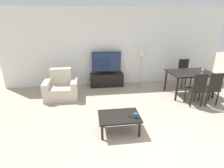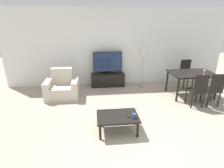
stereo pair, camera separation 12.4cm
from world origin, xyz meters
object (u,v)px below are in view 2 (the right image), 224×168
(coffee_table, at_px, (118,117))
(wine_glass_left, at_px, (204,71))
(dining_table, at_px, (192,75))
(cup_white_near, at_px, (134,116))
(dining_chair_near, at_px, (198,89))
(armchair, at_px, (62,88))
(remote_primary, at_px, (128,115))
(tv, at_px, (108,63))
(tv_stand, at_px, (108,80))
(floor_lamp, at_px, (143,53))
(dining_chair_far, at_px, (186,72))
(dining_chair_near_right, at_px, (214,88))

(coffee_table, relative_size, wine_glass_left, 6.07)
(dining_table, xyz_separation_m, cup_white_near, (-2.23, -1.78, -0.23))
(dining_chair_near, bearing_deg, cup_white_near, -153.03)
(armchair, distance_m, coffee_table, 2.43)
(dining_table, bearing_deg, armchair, 176.00)
(coffee_table, xyz_separation_m, cup_white_near, (0.33, -0.12, 0.10))
(remote_primary, bearing_deg, coffee_table, 171.42)
(tv, bearing_deg, coffee_table, -90.46)
(tv_stand, xyz_separation_m, floor_lamp, (1.20, -0.21, 0.99))
(floor_lamp, distance_m, remote_primary, 2.88)
(dining_chair_near, bearing_deg, tv, 141.15)
(coffee_table, height_order, floor_lamp, floor_lamp)
(tv, distance_m, wine_glass_left, 3.08)
(dining_table, height_order, cup_white_near, dining_table)
(dining_table, height_order, remote_primary, dining_table)
(tv_stand, relative_size, remote_primary, 7.94)
(tv_stand, distance_m, dining_chair_far, 2.81)
(dining_chair_far, xyz_separation_m, floor_lamp, (-1.57, 0.12, 0.69))
(armchair, relative_size, dining_chair_near, 1.03)
(dining_chair_far, relative_size, cup_white_near, 9.92)
(dining_chair_near, xyz_separation_m, wine_glass_left, (0.49, 0.58, 0.32))
(wine_glass_left, bearing_deg, tv_stand, 155.44)
(dining_chair_near, relative_size, dining_chair_near_right, 1.00)
(dining_chair_near, bearing_deg, dining_chair_far, 73.01)
(dining_table, xyz_separation_m, dining_chair_far, (0.23, 0.76, -0.13))
(dining_chair_near_right, bearing_deg, cup_white_near, -157.58)
(dining_table, xyz_separation_m, dining_chair_near, (-0.23, -0.76, -0.13))
(tv_stand, bearing_deg, wine_glass_left, -24.56)
(tv_stand, relative_size, wine_glass_left, 8.15)
(tv, distance_m, cup_white_near, 2.92)
(coffee_table, bearing_deg, dining_table, 32.96)
(tv, xyz_separation_m, dining_table, (2.54, -1.09, -0.20))
(coffee_table, height_order, cup_white_near, cup_white_near)
(armchair, bearing_deg, coffee_table, -52.92)
(coffee_table, bearing_deg, cup_white_near, -20.49)
(coffee_table, relative_size, dining_table, 0.66)
(dining_chair_near, distance_m, dining_chair_far, 1.60)
(cup_white_near, bearing_deg, tv, 96.04)
(dining_chair_near_right, height_order, floor_lamp, floor_lamp)
(dining_chair_far, relative_size, dining_chair_near_right, 1.00)
(dining_chair_far, xyz_separation_m, dining_chair_near_right, (0.00, -1.53, 0.00))
(remote_primary, bearing_deg, dining_chair_near_right, 19.82)
(armchair, relative_size, floor_lamp, 0.68)
(coffee_table, height_order, dining_chair_near_right, dining_chair_near_right)
(tv, relative_size, wine_glass_left, 6.92)
(dining_chair_far, bearing_deg, wine_glass_left, -88.31)
(tv, distance_m, dining_chair_far, 2.81)
(armchair, bearing_deg, tv, 28.56)
(tv_stand, bearing_deg, armchair, -151.37)
(tv, height_order, floor_lamp, floor_lamp)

